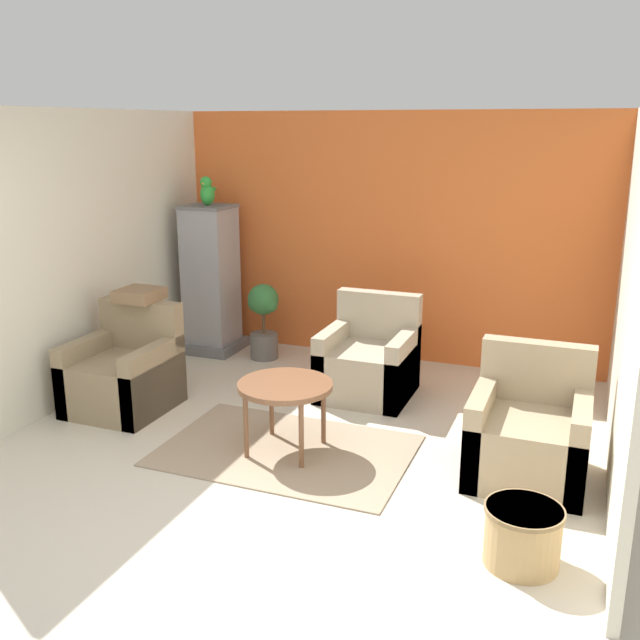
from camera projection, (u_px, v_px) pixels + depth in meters
ground_plane at (204, 543)px, 4.07m from camera, size 20.00×20.00×0.00m
wall_back_accent at (388, 238)px, 7.05m from camera, size 4.41×0.06×2.44m
wall_left at (86, 255)px, 6.15m from camera, size 0.06×3.65×2.44m
wall_right at (632, 298)px, 4.62m from camera, size 0.06×3.65×2.44m
area_rug at (286, 450)px, 5.21m from camera, size 1.79×1.22×0.01m
coffee_table at (285, 390)px, 5.08m from camera, size 0.68×0.68×0.53m
armchair_left at (124, 375)px, 5.93m from camera, size 0.76×0.77×0.87m
armchair_right at (529, 436)px, 4.77m from camera, size 0.76×0.77×0.87m
armchair_middle at (369, 363)px, 6.23m from camera, size 0.76×0.77×0.87m
birdcage at (211, 282)px, 7.37m from camera, size 0.57×0.57×1.52m
parrot at (207, 192)px, 7.12m from camera, size 0.14×0.25×0.29m
potted_plant at (263, 316)px, 7.17m from camera, size 0.34×0.31×0.77m
wicker_basket at (523, 534)px, 3.83m from camera, size 0.43×0.43×0.34m
throw_pillow at (139, 295)px, 6.01m from camera, size 0.34×0.34×0.10m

